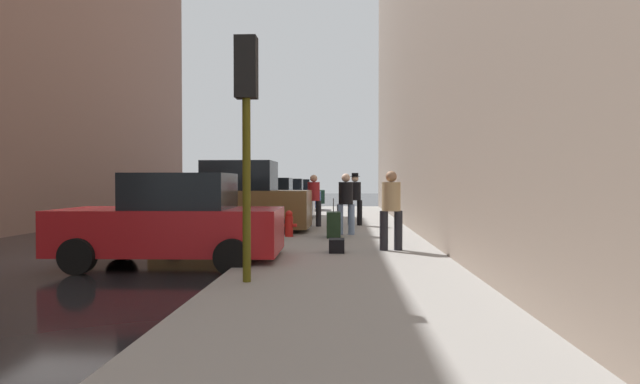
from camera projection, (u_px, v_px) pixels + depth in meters
name	position (u px, v px, depth m)	size (l,w,h in m)	color
ground_plane	(62.00, 259.00, 10.49)	(120.00, 120.00, 0.00)	black
sidewalk	(347.00, 258.00, 10.20)	(4.00, 40.00, 0.15)	gray
parked_red_hatchback	(174.00, 222.00, 9.61)	(4.24, 2.14, 1.79)	#B2191E
parked_bronze_suv	(235.00, 201.00, 15.04)	(4.63, 2.12, 2.25)	brown
parked_silver_sedan	(264.00, 201.00, 20.55)	(4.21, 2.08, 1.79)	#B7BABF
parked_blue_sedan	(282.00, 197.00, 26.24)	(4.26, 2.17, 1.79)	navy
parked_dark_green_sedan	(293.00, 194.00, 31.81)	(4.25, 2.15, 1.79)	#193828
fire_hydrant	(289.00, 224.00, 13.44)	(0.42, 0.22, 0.70)	red
traffic_light	(246.00, 105.00, 7.31)	(0.32, 0.32, 3.60)	#514C0F
pedestrian_in_jeans	(346.00, 200.00, 13.94)	(0.50, 0.40, 1.71)	#728CB2
pedestrian_with_fedora	(355.00, 196.00, 16.95)	(0.53, 0.49, 1.78)	black
pedestrian_in_tan_coat	(391.00, 206.00, 10.72)	(0.52, 0.46, 1.71)	black
pedestrian_in_red_jacket	(314.00, 198.00, 16.47)	(0.52, 0.44, 1.71)	black
rolling_suitcase	(333.00, 225.00, 13.22)	(0.39, 0.58, 1.04)	black
duffel_bag	(337.00, 246.00, 10.43)	(0.32, 0.44, 0.28)	black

